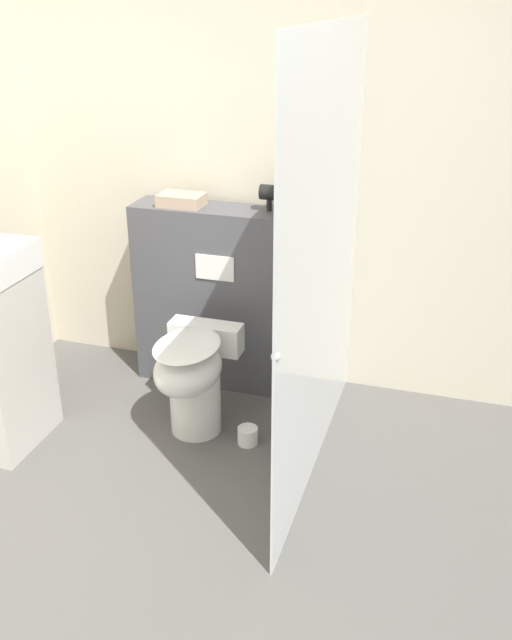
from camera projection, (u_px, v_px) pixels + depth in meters
The scene contains 8 objects.
ground_plane at pixel (113, 580), 2.84m from camera, with size 12.00×12.00×0.00m, color #565451.
wall_back at pixel (251, 167), 3.93m from camera, with size 8.00×0.06×2.50m.
partition_panel at pixel (224, 298), 4.08m from camera, with size 1.02×0.27×1.06m.
shower_glass at pixel (323, 269), 3.14m from camera, with size 0.04×1.62×2.03m.
toilet at pixel (193, 375), 3.66m from camera, with size 0.39×0.55×0.55m.
hair_drier at pixel (277, 193), 3.76m from camera, with size 0.19×0.08×0.14m.
folded_towel at pixel (182, 200), 3.89m from camera, with size 0.24×0.17×0.07m.
spare_toilet_roll at pixel (248, 436), 3.67m from camera, with size 0.11×0.11×0.09m.
Camera 1 is at (1.17, -1.88, 2.14)m, focal length 40.00 mm.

